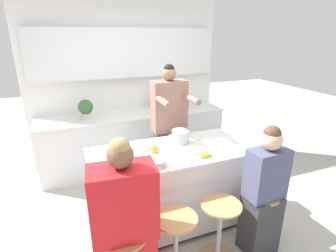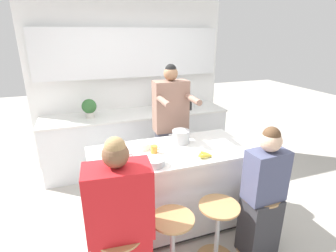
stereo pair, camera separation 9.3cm
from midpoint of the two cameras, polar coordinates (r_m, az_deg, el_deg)
ground_plane at (r=3.31m, az=-0.31°, el=-20.15°), size 16.00×16.00×0.00m
wall_back at (r=4.42m, az=-9.62°, el=11.80°), size 3.17×0.22×2.70m
back_counter at (r=4.39m, az=-7.88°, el=-2.91°), size 2.94×0.69×0.91m
kitchen_island at (r=3.03m, az=-0.33°, el=-13.27°), size 1.72×0.81×0.93m
bar_stool_center_left at (r=2.54m, az=0.54°, el=-24.38°), size 0.38×0.38×0.64m
bar_stool_center_right at (r=2.71m, az=10.09°, el=-21.34°), size 0.38×0.38×0.64m
bar_stool_rightmost at (r=2.94m, az=18.08°, el=-18.39°), size 0.38×0.38×0.64m
person_cooking at (r=3.42m, az=-0.53°, el=-1.73°), size 0.44×0.58×1.77m
person_wrapped_blanket at (r=2.22m, az=-10.61°, el=-21.24°), size 0.52×0.33×1.44m
person_seated_near at (r=2.75m, az=19.07°, el=-14.46°), size 0.38×0.28×1.36m
cooking_pot at (r=2.98m, az=1.85°, el=-2.30°), size 0.29×0.21×0.15m
fruit_bowl at (r=2.86m, az=-6.47°, el=-4.25°), size 0.18×0.18×0.07m
mixing_bowl_steel at (r=2.50m, az=-3.79°, el=-7.88°), size 0.21×0.21×0.07m
coffee_cup_near at (r=2.74m, az=-3.87°, el=-5.13°), size 0.10×0.07×0.08m
coffee_cup_far at (r=2.58m, az=-10.11°, el=-6.85°), size 0.12×0.08×0.10m
banana_bunch at (r=2.68m, az=6.92°, el=-6.15°), size 0.18×0.13×0.06m
juice_carton at (r=2.68m, az=-11.59°, el=-4.91°), size 0.07×0.07×0.19m
microwave at (r=4.34m, az=-0.23°, el=5.22°), size 0.55×0.41×0.27m
potted_plant at (r=4.10m, az=-18.12°, el=3.73°), size 0.22×0.22×0.29m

